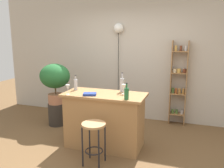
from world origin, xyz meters
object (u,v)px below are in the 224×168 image
(wine_glass_center, at_px, (68,87))
(pendant_globe_light, at_px, (119,29))
(cookbook, at_px, (90,94))
(wine_glass_left, at_px, (124,87))
(bottle_spirits_clear, at_px, (76,84))
(bar_stool, at_px, (94,133))
(plant_stool, at_px, (57,114))
(spice_shelf, at_px, (179,83))
(potted_plant, at_px, (55,78))
(bottle_sauce_amber, at_px, (126,93))
(bottle_wine_red, at_px, (122,85))

(wine_glass_center, bearing_deg, pendant_globe_light, 80.01)
(cookbook, bearing_deg, wine_glass_left, 8.51)
(bottle_spirits_clear, bearing_deg, wine_glass_left, -0.61)
(bar_stool, relative_size, plant_stool, 1.36)
(plant_stool, distance_m, bottle_spirits_clear, 1.22)
(bar_stool, xyz_separation_m, wine_glass_left, (0.26, 0.69, 0.58))
(spice_shelf, bearing_deg, bottle_spirits_clear, -140.30)
(bottle_spirits_clear, xyz_separation_m, pendant_globe_light, (0.34, 1.45, 0.97))
(potted_plant, bearing_deg, wine_glass_left, -17.91)
(bar_stool, bearing_deg, cookbook, 119.81)
(bottle_sauce_amber, distance_m, pendant_globe_light, 2.13)
(wine_glass_center, distance_m, pendant_globe_light, 2.05)
(plant_stool, distance_m, wine_glass_center, 1.42)
(wine_glass_left, height_order, cookbook, wine_glass_left)
(bottle_sauce_amber, bearing_deg, bottle_spirits_clear, 162.32)
(wine_glass_left, bearing_deg, spice_shelf, 60.66)
(cookbook, bearing_deg, spice_shelf, 33.41)
(bottle_spirits_clear, distance_m, wine_glass_center, 0.34)
(plant_stool, distance_m, wine_glass_left, 1.91)
(spice_shelf, relative_size, pendant_globe_light, 0.83)
(plant_stool, relative_size, bottle_spirits_clear, 1.77)
(bottle_sauce_amber, distance_m, cookbook, 0.64)
(cookbook, height_order, pendant_globe_light, pendant_globe_light)
(bar_stool, distance_m, wine_glass_left, 0.93)
(bar_stool, bearing_deg, wine_glass_left, 69.53)
(spice_shelf, relative_size, wine_glass_left, 10.91)
(plant_stool, bearing_deg, bottle_spirits_clear, -34.91)
(potted_plant, relative_size, wine_glass_left, 5.17)
(plant_stool, bearing_deg, bottle_wine_red, -14.12)
(bottle_sauce_amber, height_order, cookbook, bottle_sauce_amber)
(potted_plant, bearing_deg, spice_shelf, 19.89)
(spice_shelf, relative_size, plant_stool, 3.78)
(bottle_sauce_amber, distance_m, wine_glass_left, 0.35)
(bar_stool, relative_size, potted_plant, 0.76)
(bottle_spirits_clear, distance_m, bottle_sauce_amber, 1.08)
(potted_plant, height_order, bottle_wine_red, potted_plant)
(wine_glass_center, bearing_deg, bar_stool, -30.53)
(plant_stool, relative_size, bottle_sauce_amber, 1.84)
(plant_stool, height_order, potted_plant, potted_plant)
(wine_glass_left, distance_m, cookbook, 0.57)
(plant_stool, height_order, bottle_spirits_clear, bottle_spirits_clear)
(spice_shelf, height_order, cookbook, spice_shelf)
(bottle_spirits_clear, height_order, wine_glass_left, bottle_spirits_clear)
(plant_stool, bearing_deg, wine_glass_center, -48.04)
(potted_plant, height_order, pendant_globe_light, pendant_globe_light)
(wine_glass_center, bearing_deg, bottle_sauce_amber, 0.70)
(bottle_wine_red, xyz_separation_m, bottle_sauce_amber, (0.20, -0.45, -0.03))
(bottle_spirits_clear, xyz_separation_m, cookbook, (0.39, -0.27, -0.08))
(plant_stool, relative_size, cookbook, 2.25)
(cookbook, bearing_deg, potted_plant, 126.43)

